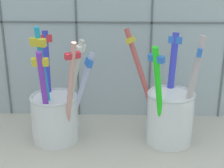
% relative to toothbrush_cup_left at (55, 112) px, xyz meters
% --- Properties ---
extents(counter_slab, '(0.64, 0.22, 0.02)m').
position_rel_toothbrush_cup_left_xyz_m(counter_slab, '(0.09, -0.01, -0.06)').
color(counter_slab, '#BCB7AD').
rests_on(counter_slab, ground).
extents(tile_wall_back, '(0.64, 0.02, 0.45)m').
position_rel_toothbrush_cup_left_xyz_m(tile_wall_back, '(0.09, 0.11, 0.16)').
color(tile_wall_back, '#B2C1CC').
rests_on(tile_wall_back, ground).
extents(toothbrush_cup_left, '(0.10, 0.09, 0.19)m').
position_rel_toothbrush_cup_left_xyz_m(toothbrush_cup_left, '(0.00, 0.00, 0.00)').
color(toothbrush_cup_left, white).
rests_on(toothbrush_cup_left, counter_slab).
extents(toothbrush_cup_right, '(0.12, 0.10, 0.17)m').
position_rel_toothbrush_cup_left_xyz_m(toothbrush_cup_right, '(0.18, 0.00, 0.00)').
color(toothbrush_cup_right, white).
rests_on(toothbrush_cup_right, counter_slab).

